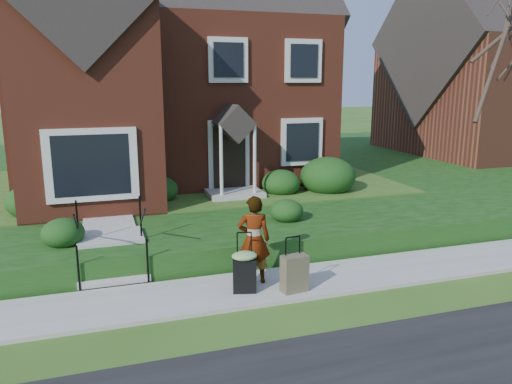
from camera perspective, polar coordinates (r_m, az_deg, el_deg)
name	(u,v)px	position (r m, az deg, el deg)	size (l,w,h in m)	color
ground	(249,290)	(9.96, -0.78, -11.19)	(120.00, 120.00, 0.00)	#2D5119
sidewalk	(249,289)	(9.94, -0.78, -10.98)	(60.00, 1.60, 0.08)	#9E9B93
terrace	(264,170)	(21.04, 0.87, 2.49)	(44.00, 20.00, 0.60)	#15370F
walkway	(107,208)	(14.12, -16.67, -1.79)	(1.20, 6.00, 0.06)	#9E9B93
main_house	(162,44)	(18.52, -10.66, 16.30)	(10.40, 10.20, 9.40)	brown
neighbour_house	(503,54)	(27.18, 26.36, 14.00)	(9.40, 8.00, 9.20)	brown
front_steps	(112,251)	(11.13, -16.16, -6.46)	(1.40, 2.02, 1.50)	#9E9B93
foundation_shrubs	(238,184)	(14.47, -2.08, 0.97)	(10.05, 4.40, 1.21)	black
woman	(254,239)	(9.86, -0.24, -5.45)	(0.64, 0.42, 1.77)	#999999
suitcase_black	(245,269)	(9.54, -1.32, -8.81)	(0.57, 0.51, 1.17)	black
suitcase_olive	(294,273)	(9.63, 4.41, -9.25)	(0.53, 0.34, 1.07)	brown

